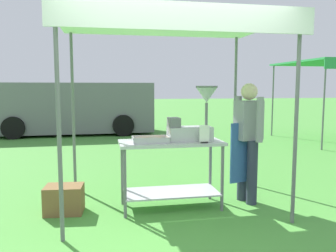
# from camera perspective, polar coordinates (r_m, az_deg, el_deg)

# --- Properties ---
(ground_plane) EXTENTS (70.00, 70.00, 0.00)m
(ground_plane) POSITION_cam_1_polar(r_m,az_deg,el_deg) (9.56, -6.08, -3.01)
(ground_plane) COLOR #478E38
(stall_canopy) EXTENTS (2.76, 2.03, 2.40)m
(stall_canopy) POSITION_cam_1_polar(r_m,az_deg,el_deg) (4.54, 0.25, 15.74)
(stall_canopy) COLOR slate
(stall_canopy) RESTS_ON ground
(donut_cart) EXTENTS (1.32, 0.59, 0.87)m
(donut_cart) POSITION_cam_1_polar(r_m,az_deg,el_deg) (4.49, 0.48, -5.69)
(donut_cart) COLOR #B7B7BC
(donut_cart) RESTS_ON ground
(donut_tray) EXTENTS (0.45, 0.28, 0.07)m
(donut_tray) POSITION_cam_1_polar(r_m,az_deg,el_deg) (4.35, -2.76, -2.40)
(donut_tray) COLOR #B7B7BC
(donut_tray) RESTS_ON donut_cart
(donut_fryer) EXTENTS (0.64, 0.28, 0.70)m
(donut_fryer) POSITION_cam_1_polar(r_m,az_deg,el_deg) (4.49, 4.30, 1.03)
(donut_fryer) COLOR #B7B7BC
(donut_fryer) RESTS_ON donut_cart
(menu_sign) EXTENTS (0.13, 0.05, 0.22)m
(menu_sign) POSITION_cam_1_polar(r_m,az_deg,el_deg) (4.31, 5.97, -1.56)
(menu_sign) COLOR black
(menu_sign) RESTS_ON donut_cart
(vendor) EXTENTS (0.47, 0.53, 1.61)m
(vendor) POSITION_cam_1_polar(r_m,az_deg,el_deg) (4.78, 12.92, -1.66)
(vendor) COLOR #2D3347
(vendor) RESTS_ON ground
(supply_crate) EXTENTS (0.49, 0.38, 0.35)m
(supply_crate) POSITION_cam_1_polar(r_m,az_deg,el_deg) (4.60, -16.63, -11.42)
(supply_crate) COLOR brown
(supply_crate) RESTS_ON ground
(van_grey) EXTENTS (5.32, 2.17, 1.69)m
(van_grey) POSITION_cam_1_polar(r_m,az_deg,el_deg) (12.06, -15.58, 2.94)
(van_grey) COLOR slate
(van_grey) RESTS_ON ground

